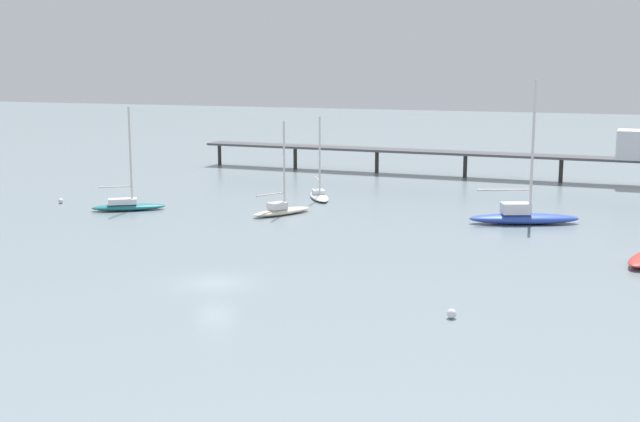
# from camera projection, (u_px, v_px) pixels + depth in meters

# --- Properties ---
(ground_plane) EXTENTS (400.00, 400.00, 0.00)m
(ground_plane) POSITION_uv_depth(u_px,v_px,m) (215.00, 283.00, 54.82)
(ground_plane) COLOR gray
(pier) EXTENTS (60.67, 5.19, 6.60)m
(pier) POSITION_uv_depth(u_px,v_px,m) (518.00, 149.00, 101.77)
(pier) COLOR #4C4C51
(pier) RESTS_ON ground_plane
(sailboat_blue) EXTENTS (10.15, 5.80, 12.89)m
(sailboat_blue) POSITION_uv_depth(u_px,v_px,m) (523.00, 215.00, 74.70)
(sailboat_blue) COLOR #2D4CB7
(sailboat_blue) RESTS_ON ground_plane
(sailboat_teal) EXTENTS (7.06, 5.49, 10.18)m
(sailboat_teal) POSITION_uv_depth(u_px,v_px,m) (128.00, 204.00, 81.52)
(sailboat_teal) COLOR #1E727A
(sailboat_teal) RESTS_ON ground_plane
(sailboat_white) EXTENTS (4.70, 6.55, 8.81)m
(sailboat_white) POSITION_uv_depth(u_px,v_px,m) (319.00, 194.00, 88.41)
(sailboat_white) COLOR white
(sailboat_white) RESTS_ON ground_plane
(sailboat_cream) EXTENTS (4.76, 6.60, 8.94)m
(sailboat_cream) POSITION_uv_depth(u_px,v_px,m) (281.00, 209.00, 79.17)
(sailboat_cream) COLOR beige
(sailboat_cream) RESTS_ON ground_plane
(mooring_buoy_far) EXTENTS (0.53, 0.53, 0.53)m
(mooring_buoy_far) POSITION_uv_depth(u_px,v_px,m) (61.00, 201.00, 85.52)
(mooring_buoy_far) COLOR silver
(mooring_buoy_far) RESTS_ON ground_plane
(mooring_buoy_mid) EXTENTS (0.57, 0.57, 0.57)m
(mooring_buoy_mid) POSITION_uv_depth(u_px,v_px,m) (452.00, 314.00, 47.15)
(mooring_buoy_mid) COLOR silver
(mooring_buoy_mid) RESTS_ON ground_plane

